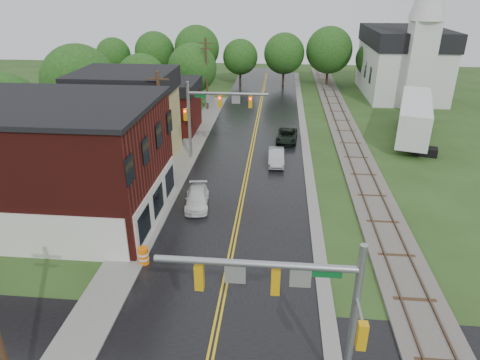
# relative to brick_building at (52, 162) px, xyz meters

# --- Properties ---
(main_road) EXTENTS (10.00, 90.00, 0.02)m
(main_road) POSITION_rel_brick_building_xyz_m (12.48, 15.00, -4.15)
(main_road) COLOR black
(main_road) RESTS_ON ground
(curb_right) EXTENTS (0.80, 70.00, 0.12)m
(curb_right) POSITION_rel_brick_building_xyz_m (17.88, 20.00, -4.15)
(curb_right) COLOR gray
(curb_right) RESTS_ON ground
(sidewalk_left) EXTENTS (2.40, 50.00, 0.12)m
(sidewalk_left) POSITION_rel_brick_building_xyz_m (6.28, 10.00, -4.15)
(sidewalk_left) COLOR gray
(sidewalk_left) RESTS_ON ground
(brick_building) EXTENTS (14.30, 10.30, 8.30)m
(brick_building) POSITION_rel_brick_building_xyz_m (0.00, 0.00, 0.00)
(brick_building) COLOR #4C1410
(brick_building) RESTS_ON ground
(yellow_house) EXTENTS (8.00, 7.00, 6.40)m
(yellow_house) POSITION_rel_brick_building_xyz_m (1.48, 11.00, -0.95)
(yellow_house) COLOR tan
(yellow_house) RESTS_ON ground
(darkred_building) EXTENTS (7.00, 6.00, 4.40)m
(darkred_building) POSITION_rel_brick_building_xyz_m (2.48, 20.00, -1.95)
(darkred_building) COLOR #3F0F0C
(darkred_building) RESTS_ON ground
(church) EXTENTS (10.40, 18.40, 20.00)m
(church) POSITION_rel_brick_building_xyz_m (32.48, 38.74, 1.68)
(church) COLOR silver
(church) RESTS_ON ground
(railroad) EXTENTS (3.20, 80.00, 0.30)m
(railroad) POSITION_rel_brick_building_xyz_m (22.48, 20.00, -4.05)
(railroad) COLOR #59544C
(railroad) RESTS_ON ground
(traffic_signal_near) EXTENTS (7.34, 0.30, 7.20)m
(traffic_signal_near) POSITION_rel_brick_building_xyz_m (15.96, -13.00, 0.82)
(traffic_signal_near) COLOR gray
(traffic_signal_near) RESTS_ON ground
(traffic_signal_far) EXTENTS (7.34, 0.43, 7.20)m
(traffic_signal_far) POSITION_rel_brick_building_xyz_m (9.01, 12.00, 0.82)
(traffic_signal_far) COLOR gray
(traffic_signal_far) RESTS_ON ground
(utility_pole_b) EXTENTS (1.80, 0.28, 9.00)m
(utility_pole_b) POSITION_rel_brick_building_xyz_m (5.68, 7.00, 0.57)
(utility_pole_b) COLOR #382616
(utility_pole_b) RESTS_ON ground
(utility_pole_c) EXTENTS (1.80, 0.28, 9.00)m
(utility_pole_c) POSITION_rel_brick_building_xyz_m (5.68, 29.00, 0.57)
(utility_pole_c) COLOR #382616
(utility_pole_c) RESTS_ON ground
(tree_left_a) EXTENTS (6.80, 6.80, 8.67)m
(tree_left_a) POSITION_rel_brick_building_xyz_m (-7.36, 6.90, 0.96)
(tree_left_a) COLOR black
(tree_left_a) RESTS_ON ground
(tree_left_b) EXTENTS (7.60, 7.60, 9.69)m
(tree_left_b) POSITION_rel_brick_building_xyz_m (-5.36, 16.90, 1.57)
(tree_left_b) COLOR black
(tree_left_b) RESTS_ON ground
(tree_left_c) EXTENTS (6.00, 6.00, 7.65)m
(tree_left_c) POSITION_rel_brick_building_xyz_m (-1.36, 24.90, 0.36)
(tree_left_c) COLOR black
(tree_left_c) RESTS_ON ground
(tree_left_e) EXTENTS (6.40, 6.40, 8.16)m
(tree_left_e) POSITION_rel_brick_building_xyz_m (3.64, 30.90, 0.66)
(tree_left_e) COLOR black
(tree_left_e) RESTS_ON ground
(suv_dark) EXTENTS (2.37, 4.56, 1.23)m
(suv_dark) POSITION_rel_brick_building_xyz_m (15.98, 17.34, -3.54)
(suv_dark) COLOR black
(suv_dark) RESTS_ON ground
(sedan_silver) EXTENTS (1.51, 4.05, 1.32)m
(sedan_silver) POSITION_rel_brick_building_xyz_m (14.97, 11.18, -3.49)
(sedan_silver) COLOR #A6A6AB
(sedan_silver) RESTS_ON ground
(pickup_white) EXTENTS (2.17, 4.26, 1.18)m
(pickup_white) POSITION_rel_brick_building_xyz_m (9.28, 2.43, -3.56)
(pickup_white) COLOR white
(pickup_white) RESTS_ON ground
(semi_trailer) EXTENTS (6.40, 13.68, 4.15)m
(semi_trailer) POSITION_rel_brick_building_xyz_m (29.21, 19.64, -1.71)
(semi_trailer) COLOR black
(semi_trailer) RESTS_ON ground
(construction_barrel) EXTENTS (0.78, 0.78, 1.07)m
(construction_barrel) POSITION_rel_brick_building_xyz_m (7.48, -5.00, -3.62)
(construction_barrel) COLOR orange
(construction_barrel) RESTS_ON ground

